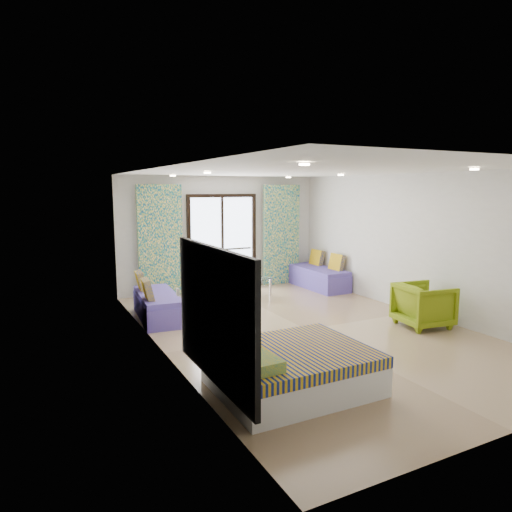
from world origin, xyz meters
name	(u,v)px	position (x,y,z in m)	size (l,w,h in m)	color
floor	(307,330)	(0.00, 0.00, 0.00)	(5.00, 7.50, 0.01)	#917556
ceiling	(310,170)	(0.00, 0.00, 2.70)	(5.00, 7.50, 0.01)	silver
wall_back	(222,233)	(0.00, 3.75, 1.35)	(5.00, 0.01, 2.70)	silver
wall_left	(162,263)	(-2.50, 0.00, 1.35)	(0.01, 7.50, 2.70)	silver
wall_right	(417,244)	(2.50, 0.00, 1.35)	(0.01, 7.50, 2.70)	silver
balcony_door	(222,237)	(0.00, 3.72, 1.26)	(1.76, 0.08, 2.28)	black
balcony_rail	(222,249)	(0.00, 3.73, 0.95)	(1.52, 0.03, 0.04)	#595451
curtain_left	(160,241)	(-1.55, 3.57, 1.25)	(1.00, 0.10, 2.50)	silver
curtain_right	(281,235)	(1.55, 3.57, 1.25)	(1.00, 0.10, 2.50)	silver
downlight_a	(304,164)	(-1.40, -2.00, 2.67)	(0.12, 0.12, 0.02)	#FFE0B2
downlight_b	(474,169)	(1.40, -2.00, 2.67)	(0.12, 0.12, 0.02)	#FFE0B2
downlight_c	(207,173)	(-1.40, 1.00, 2.67)	(0.12, 0.12, 0.02)	#FFE0B2
downlight_d	(341,175)	(1.40, 1.00, 2.67)	(0.12, 0.12, 0.02)	#FFE0B2
downlight_e	(173,176)	(-1.40, 3.00, 2.67)	(0.12, 0.12, 0.02)	#FFE0B2
downlight_f	(288,177)	(1.40, 3.00, 2.67)	(0.12, 0.12, 0.02)	#FFE0B2
headboard	(214,315)	(-2.46, -1.89, 1.05)	(0.06, 2.10, 1.50)	black
switch_plate	(178,292)	(-2.47, -0.64, 1.05)	(0.02, 0.10, 0.10)	silver
bed	(291,368)	(-1.47, -1.89, 0.26)	(1.81, 1.48, 0.63)	silver
daybed_left	(157,305)	(-2.12, 1.85, 0.26)	(0.81, 1.77, 0.85)	#5445A5
daybed_right	(318,277)	(2.12, 2.72, 0.27)	(0.70, 1.78, 0.88)	#5445A5
coffee_table	(253,280)	(0.30, 2.66, 0.37)	(0.80, 0.80, 0.73)	silver
vase	(255,274)	(0.33, 2.64, 0.50)	(0.16, 0.17, 0.16)	white
armchair	(424,303)	(1.93, -0.76, 0.42)	(0.82, 0.76, 0.84)	olive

